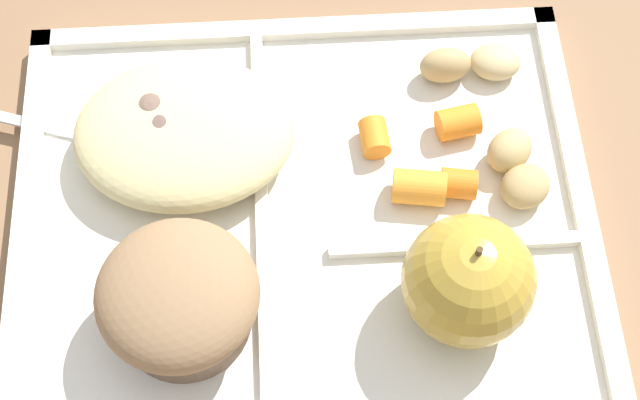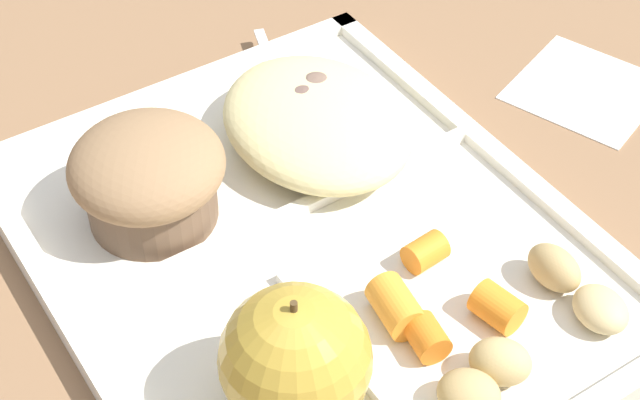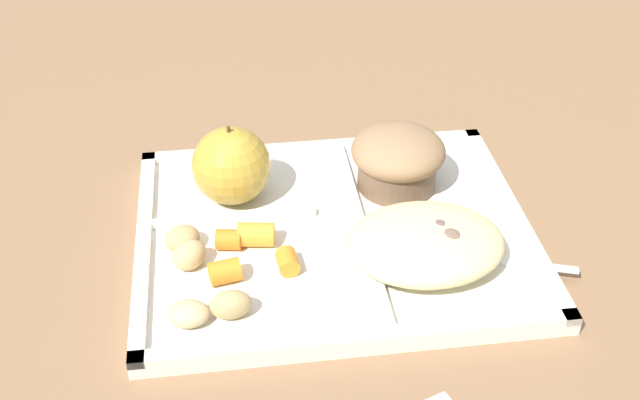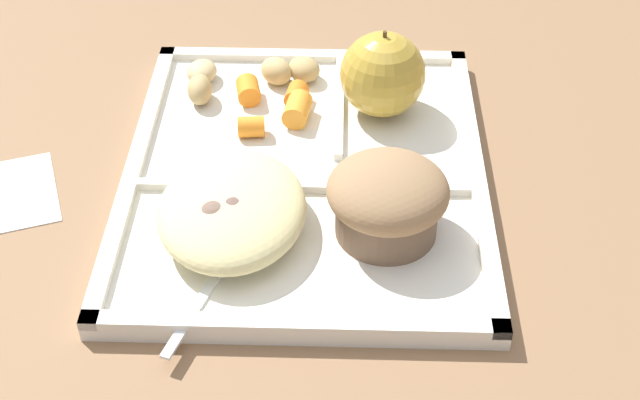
% 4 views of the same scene
% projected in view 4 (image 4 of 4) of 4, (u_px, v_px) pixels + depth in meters
% --- Properties ---
extents(ground, '(6.00, 6.00, 0.00)m').
position_uv_depth(ground, '(305.00, 181.00, 0.77)').
color(ground, '#846042').
extents(lunch_tray, '(0.36, 0.30, 0.02)m').
position_uv_depth(lunch_tray, '(305.00, 174.00, 0.77)').
color(lunch_tray, silver).
rests_on(lunch_tray, ground).
extents(green_apple, '(0.08, 0.08, 0.08)m').
position_uv_depth(green_apple, '(383.00, 74.00, 0.80)').
color(green_apple, '#B79333').
rests_on(green_apple, lunch_tray).
extents(bran_muffin, '(0.09, 0.09, 0.06)m').
position_uv_depth(bran_muffin, '(387.00, 200.00, 0.68)').
color(bran_muffin, brown).
rests_on(bran_muffin, lunch_tray).
extents(carrot_slice_small, '(0.03, 0.02, 0.02)m').
position_uv_depth(carrot_slice_small, '(297.00, 95.00, 0.83)').
color(carrot_slice_small, orange).
rests_on(carrot_slice_small, lunch_tray).
extents(carrot_slice_back, '(0.03, 0.03, 0.02)m').
position_uv_depth(carrot_slice_back, '(248.00, 90.00, 0.83)').
color(carrot_slice_back, orange).
rests_on(carrot_slice_back, lunch_tray).
extents(carrot_slice_near_corner, '(0.04, 0.03, 0.02)m').
position_uv_depth(carrot_slice_near_corner, '(297.00, 110.00, 0.81)').
color(carrot_slice_near_corner, orange).
rests_on(carrot_slice_near_corner, lunch_tray).
extents(carrot_slice_diagonal, '(0.02, 0.02, 0.02)m').
position_uv_depth(carrot_slice_diagonal, '(251.00, 127.00, 0.79)').
color(carrot_slice_diagonal, orange).
rests_on(carrot_slice_diagonal, lunch_tray).
extents(potato_chunk_wedge, '(0.04, 0.04, 0.02)m').
position_uv_depth(potato_chunk_wedge, '(304.00, 69.00, 0.86)').
color(potato_chunk_wedge, tan).
rests_on(potato_chunk_wedge, lunch_tray).
extents(potato_chunk_small, '(0.04, 0.03, 0.02)m').
position_uv_depth(potato_chunk_small, '(202.00, 72.00, 0.86)').
color(potato_chunk_small, tan).
rests_on(potato_chunk_small, lunch_tray).
extents(potato_chunk_browned, '(0.04, 0.03, 0.03)m').
position_uv_depth(potato_chunk_browned, '(200.00, 90.00, 0.83)').
color(potato_chunk_browned, tan).
rests_on(potato_chunk_browned, lunch_tray).
extents(potato_chunk_corner, '(0.04, 0.04, 0.02)m').
position_uv_depth(potato_chunk_corner, '(276.00, 71.00, 0.86)').
color(potato_chunk_corner, tan).
rests_on(potato_chunk_corner, lunch_tray).
extents(egg_noodle_pile, '(0.14, 0.11, 0.04)m').
position_uv_depth(egg_noodle_pile, '(232.00, 209.00, 0.70)').
color(egg_noodle_pile, beige).
rests_on(egg_noodle_pile, lunch_tray).
extents(meatball_back, '(0.04, 0.04, 0.04)m').
position_uv_depth(meatball_back, '(215.00, 225.00, 0.68)').
color(meatball_back, '#755B4C').
rests_on(meatball_back, lunch_tray).
extents(meatball_center, '(0.03, 0.03, 0.03)m').
position_uv_depth(meatball_center, '(224.00, 247.00, 0.67)').
color(meatball_center, brown).
rests_on(meatball_center, lunch_tray).
extents(meatball_side, '(0.04, 0.04, 0.04)m').
position_uv_depth(meatball_side, '(234.00, 219.00, 0.69)').
color(meatball_side, brown).
rests_on(meatball_side, lunch_tray).
extents(plastic_fork, '(0.15, 0.06, 0.00)m').
position_uv_depth(plastic_fork, '(223.00, 265.00, 0.68)').
color(plastic_fork, white).
rests_on(plastic_fork, lunch_tray).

